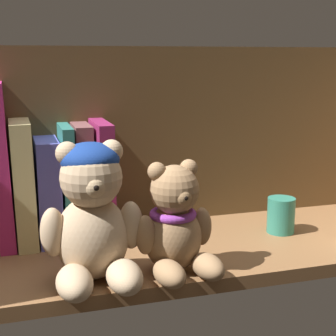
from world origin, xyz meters
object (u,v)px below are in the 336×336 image
book_8 (66,182)px  pillar_candle (281,215)px  teddy_bear_larger (93,216)px  book_10 (100,178)px  teddy_bear_smaller (175,226)px  book_9 (83,181)px  book_6 (23,182)px  book_5 (1,165)px  book_7 (48,189)px

book_8 → pillar_candle: book_8 is taller
pillar_candle → teddy_bear_larger: bearing=-163.2°
book_10 → teddy_bear_larger: book_10 is taller
teddy_bear_smaller → book_9: bearing=117.4°
book_6 → book_9: bearing=0.0°
book_5 → book_8: 10.21cm
book_5 → teddy_bear_smaller: (21.84, -18.61, -5.92)cm
book_7 → book_10: size_ratio=0.87×
book_5 → pillar_candle: (43.47, -8.27, -9.48)cm
book_10 → book_9: bearing=180.0°
teddy_bear_smaller → pillar_candle: (21.63, 10.34, -3.56)cm
book_8 → teddy_bear_smaller: book_8 is taller
pillar_candle → teddy_bear_smaller: bearing=-154.4°
book_7 → book_9: book_9 is taller
book_8 → book_10: bearing=0.0°
book_9 → book_10: (2.84, 0.00, 0.24)cm
book_5 → teddy_bear_smaller: book_5 is taller
book_9 → book_10: book_10 is taller
book_7 → pillar_candle: 38.04cm
teddy_bear_larger → teddy_bear_smaller: (10.85, -0.53, -2.18)cm
book_5 → book_10: (15.04, 0.00, -3.07)cm
book_5 → pillar_candle: book_5 is taller
book_7 → teddy_bear_smaller: size_ratio=1.06×
book_8 → teddy_bear_larger: size_ratio=0.99×
book_8 → pillar_candle: bearing=-13.7°
book_5 → book_8: book_5 is taller
book_10 → book_8: bearing=180.0°
book_9 → pillar_candle: size_ratio=3.11×
teddy_bear_smaller → book_6: bearing=135.2°
teddy_bear_larger → teddy_bear_smaller: teddy_bear_larger is taller
book_6 → book_7: size_ratio=1.18×
book_7 → book_6: bearing=180.0°
book_5 → book_10: bearing=0.0°
pillar_candle → book_10: bearing=163.8°
book_6 → book_8: (6.58, 0.00, -0.49)cm
book_6 → teddy_bear_larger: book_6 is taller
teddy_bear_smaller → teddy_bear_larger: bearing=177.2°
book_7 → teddy_bear_smaller: (15.14, -18.61, -1.60)cm
book_9 → book_7: bearing=180.0°
pillar_candle → book_7: bearing=167.3°
teddy_bear_smaller → book_7: bearing=129.1°
teddy_bear_smaller → book_10: bearing=110.1°
book_8 → teddy_bear_smaller: 22.40cm
book_10 → teddy_bear_smaller: size_ratio=1.23×
book_7 → teddy_bear_smaller: bearing=-50.9°
book_10 → pillar_candle: book_10 is taller
book_8 → book_10: 5.39cm
book_6 → book_8: 6.59cm
book_8 → book_7: bearing=180.0°
book_10 → book_7: bearing=180.0°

